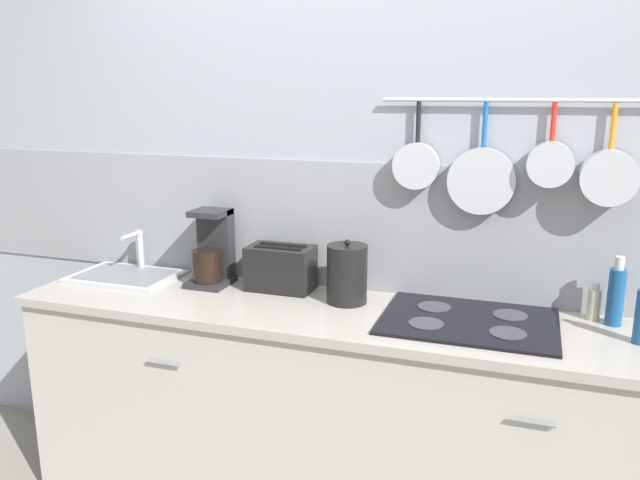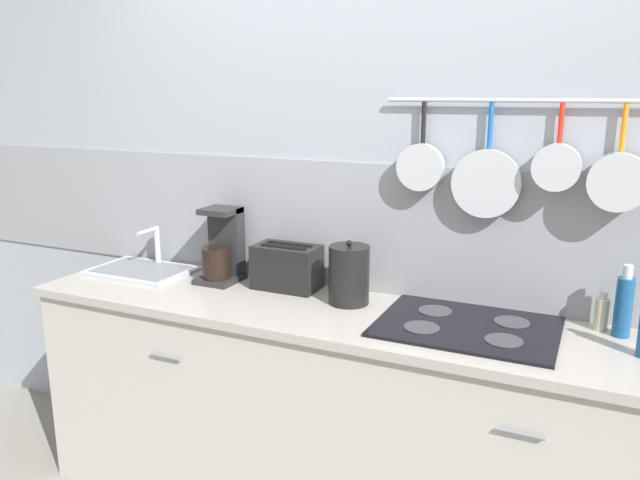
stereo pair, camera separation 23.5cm
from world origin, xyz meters
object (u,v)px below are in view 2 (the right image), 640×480
at_px(toaster, 287,267).
at_px(kettle, 349,275).
at_px(coffee_maker, 222,251).
at_px(bottle_cooking_wine, 602,313).
at_px(bottle_olive_oil, 624,305).

bearing_deg(toaster, kettle, -11.93).
distance_m(coffee_maker, kettle, 0.63).
relative_size(coffee_maker, bottle_cooking_wine, 2.31).
distance_m(coffee_maker, bottle_cooking_wine, 1.55).
xyz_separation_m(toaster, kettle, (0.31, -0.07, 0.02)).
xyz_separation_m(bottle_cooking_wine, bottle_olive_oil, (0.07, -0.03, 0.05)).
height_order(bottle_cooking_wine, bottle_olive_oil, bottle_olive_oil).
bearing_deg(toaster, bottle_olive_oil, 0.41).
xyz_separation_m(coffee_maker, toaster, (0.32, 0.01, -0.04)).
relative_size(kettle, bottle_cooking_wine, 1.82).
bearing_deg(kettle, bottle_olive_oil, 4.38).
bearing_deg(bottle_cooking_wine, coffee_maker, -177.92).
xyz_separation_m(toaster, bottle_cooking_wine, (1.23, 0.04, -0.03)).
height_order(coffee_maker, kettle, coffee_maker).
xyz_separation_m(toaster, bottle_olive_oil, (1.29, 0.01, 0.02)).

